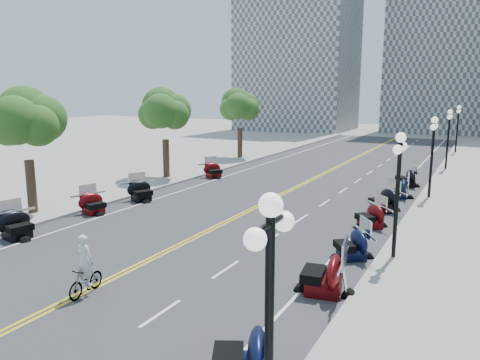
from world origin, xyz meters
The scene contains 46 objects.
ground centered at (0.00, 0.00, 0.00)m, with size 160.00×160.00×0.00m, color gray.
road centered at (0.00, 10.00, 0.00)m, with size 16.00×90.00×0.01m, color #333335.
centerline_yellow_a centered at (-0.12, 10.00, 0.01)m, with size 0.12×90.00×0.00m, color yellow.
centerline_yellow_b centered at (0.12, 10.00, 0.01)m, with size 0.12×90.00×0.00m, color yellow.
edge_line_north centered at (6.40, 10.00, 0.01)m, with size 0.12×90.00×0.00m, color white.
edge_line_south centered at (-6.40, 10.00, 0.01)m, with size 0.12×90.00×0.00m, color white.
lane_dash_5 centered at (3.20, -4.00, 0.01)m, with size 0.12×2.00×0.00m, color white.
lane_dash_6 centered at (3.20, 0.00, 0.01)m, with size 0.12×2.00×0.00m, color white.
lane_dash_7 centered at (3.20, 4.00, 0.01)m, with size 0.12×2.00×0.00m, color white.
lane_dash_8 centered at (3.20, 8.00, 0.01)m, with size 0.12×2.00×0.00m, color white.
lane_dash_9 centered at (3.20, 12.00, 0.01)m, with size 0.12×2.00×0.00m, color white.
lane_dash_10 centered at (3.20, 16.00, 0.01)m, with size 0.12×2.00×0.00m, color white.
lane_dash_11 centered at (3.20, 20.00, 0.01)m, with size 0.12×2.00×0.00m, color white.
lane_dash_12 centered at (3.20, 24.00, 0.01)m, with size 0.12×2.00×0.00m, color white.
lane_dash_13 centered at (3.20, 28.00, 0.01)m, with size 0.12×2.00×0.00m, color white.
lane_dash_14 centered at (3.20, 32.00, 0.01)m, with size 0.12×2.00×0.00m, color white.
lane_dash_15 centered at (3.20, 36.00, 0.01)m, with size 0.12×2.00×0.00m, color white.
lane_dash_16 centered at (3.20, 40.00, 0.01)m, with size 0.12×2.00×0.00m, color white.
lane_dash_17 centered at (3.20, 44.00, 0.01)m, with size 0.12×2.00×0.00m, color white.
lane_dash_18 centered at (3.20, 48.00, 0.01)m, with size 0.12×2.00×0.00m, color white.
lane_dash_19 centered at (3.20, 52.00, 0.01)m, with size 0.12×2.00×0.00m, color white.
sidewalk_north centered at (10.50, 10.00, 0.07)m, with size 5.00×90.00×0.15m, color #9E9991.
sidewalk_south centered at (-10.50, 10.00, 0.07)m, with size 5.00×90.00×0.15m, color #9E9991.
distant_block_a centered at (-18.00, 62.00, 13.00)m, with size 18.00×14.00×26.00m, color gray.
distant_block_b centered at (4.00, 68.00, 15.00)m, with size 16.00×12.00×30.00m, color gray.
street_lamp_1 centered at (8.60, -8.00, 2.60)m, with size 0.50×1.20×4.90m, color black, non-canonical shape.
street_lamp_2 centered at (8.60, 4.00, 2.60)m, with size 0.50×1.20×4.90m, color black, non-canonical shape.
street_lamp_3 centered at (8.60, 16.00, 2.60)m, with size 0.50×1.20×4.90m, color black, non-canonical shape.
street_lamp_4 centered at (8.60, 28.00, 2.60)m, with size 0.50×1.20×4.90m, color black, non-canonical shape.
street_lamp_5 centered at (8.60, 40.00, 2.60)m, with size 0.50×1.20×4.90m, color black, non-canonical shape.
tree_2 centered at (-10.00, 2.00, 4.75)m, with size 4.80×4.80×9.20m, color #235619, non-canonical shape.
tree_3 centered at (-10.00, 14.00, 4.75)m, with size 4.80×4.80×9.20m, color #235619, non-canonical shape.
tree_4 centered at (-10.00, 26.00, 4.75)m, with size 4.80×4.80×9.20m, color #235619, non-canonical shape.
motorcycle_n_4 centered at (7.04, -5.93, 0.77)m, with size 2.20×2.20×1.54m, color black, non-canonical shape.
motorcycle_n_5 centered at (7.11, -0.29, 0.78)m, with size 2.23×2.23×1.56m, color #590A0C, non-canonical shape.
motorcycle_n_6 centered at (7.07, 3.40, 0.67)m, with size 1.91×1.91×1.34m, color black, non-canonical shape.
motorcycle_n_7 centered at (6.76, 8.10, 0.66)m, with size 1.88×1.88×1.32m, color #590A0C, non-canonical shape.
motorcycle_n_8 centered at (6.74, 11.52, 0.73)m, with size 2.10×2.10×1.47m, color black, non-canonical shape.
motorcycle_n_9 centered at (6.82, 15.52, 0.70)m, with size 1.99×1.99×1.40m, color black, non-canonical shape.
motorcycle_n_10 centered at (6.73, 19.29, 0.70)m, with size 2.00×2.00×1.40m, color black, non-canonical shape.
motorcycle_s_5 centered at (-7.08, -1.19, 0.70)m, with size 2.01×2.01×1.41m, color black, non-canonical shape.
motorcycle_s_6 centered at (-7.21, 3.65, 0.64)m, with size 1.83×1.83×1.28m, color #590A0C, non-canonical shape.
motorcycle_s_7 centered at (-6.91, 7.29, 0.68)m, with size 1.95×1.95×1.36m, color black, non-canonical shape.
motorcycle_s_9 centered at (-6.98, 15.97, 0.64)m, with size 1.84×1.84×1.29m, color #590A0C, non-canonical shape.
bicycle centered at (0.21, -4.08, 0.49)m, with size 0.46×1.63×0.98m, color #A51414.
cyclist_rider centered at (0.21, -4.08, 1.84)m, with size 0.63×0.41×1.72m, color white.
Camera 1 is at (11.50, -14.50, 6.67)m, focal length 35.00 mm.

